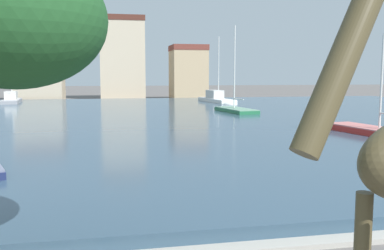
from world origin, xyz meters
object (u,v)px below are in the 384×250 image
at_px(sailboat_grey, 12,101).
at_px(sailboat_white, 218,101).
at_px(sailboat_green, 233,112).
at_px(sailboat_red, 376,135).

xyz_separation_m(sailboat_grey, sailboat_white, (23.98, -4.60, 0.01)).
distance_m(sailboat_green, sailboat_grey, 28.00).
xyz_separation_m(sailboat_red, sailboat_green, (-3.21, 16.07, 0.01)).
distance_m(sailboat_red, sailboat_grey, 41.86).
bearing_deg(sailboat_white, sailboat_green, -99.08).
height_order(sailboat_green, sailboat_grey, sailboat_grey).
xyz_separation_m(sailboat_green, sailboat_grey, (-21.94, 17.40, 0.19)).
bearing_deg(sailboat_green, sailboat_white, 80.92).
height_order(sailboat_green, sailboat_white, sailboat_white).
relative_size(sailboat_red, sailboat_green, 1.20).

